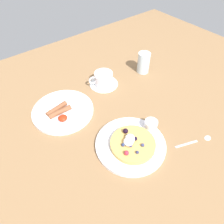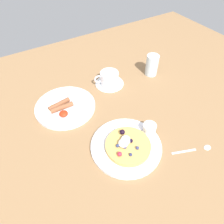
{
  "view_description": "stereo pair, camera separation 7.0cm",
  "coord_description": "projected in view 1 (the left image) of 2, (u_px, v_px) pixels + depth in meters",
  "views": [
    {
      "loc": [
        -0.33,
        -0.45,
        0.64
      ],
      "look_at": [
        0.03,
        0.01,
        0.04
      ],
      "focal_mm": 33.29,
      "sensor_mm": 36.0,
      "label": 1
    },
    {
      "loc": [
        -0.27,
        -0.49,
        0.64
      ],
      "look_at": [
        0.03,
        0.01,
        0.04
      ],
      "focal_mm": 33.29,
      "sensor_mm": 36.0,
      "label": 2
    }
  ],
  "objects": [
    {
      "name": "breakfast_plate",
      "position": [
        63.0,
        111.0,
        0.88
      ],
      "size": [
        0.26,
        0.26,
        0.01
      ],
      "primitive_type": "cylinder",
      "color": "white",
      "rests_on": "ground_plane"
    },
    {
      "name": "coffee_cup",
      "position": [
        103.0,
        78.0,
        0.99
      ],
      "size": [
        0.12,
        0.09,
        0.06
      ],
      "color": "white",
      "rests_on": "coffee_saucer"
    },
    {
      "name": "teaspoon",
      "position": [
        200.0,
        140.0,
        0.78
      ],
      "size": [
        0.15,
        0.06,
        0.01
      ],
      "color": "silver",
      "rests_on": "ground_plane"
    },
    {
      "name": "syrup_ramekin",
      "position": [
        151.0,
        124.0,
        0.8
      ],
      "size": [
        0.05,
        0.05,
        0.03
      ],
      "color": "white",
      "rests_on": "pancake_plate"
    },
    {
      "name": "ground_plane",
      "position": [
        107.0,
        125.0,
        0.85
      ],
      "size": [
        2.1,
        1.48,
        0.03
      ],
      "primitive_type": "cube",
      "color": "olive"
    },
    {
      "name": "fried_breakfast",
      "position": [
        57.0,
        112.0,
        0.85
      ],
      "size": [
        0.12,
        0.11,
        0.02
      ],
      "color": "brown",
      "rests_on": "breakfast_plate"
    },
    {
      "name": "pancake_plate",
      "position": [
        131.0,
        144.0,
        0.76
      ],
      "size": [
        0.26,
        0.26,
        0.01
      ],
      "primitive_type": "cylinder",
      "color": "white",
      "rests_on": "ground_plane"
    },
    {
      "name": "water_glass",
      "position": [
        144.0,
        63.0,
        1.05
      ],
      "size": [
        0.06,
        0.06,
        0.11
      ],
      "primitive_type": "cylinder",
      "color": "silver",
      "rests_on": "ground_plane"
    },
    {
      "name": "coffee_saucer",
      "position": [
        104.0,
        84.0,
        1.01
      ],
      "size": [
        0.14,
        0.14,
        0.01
      ],
      "primitive_type": "cylinder",
      "color": "white",
      "rests_on": "ground_plane"
    },
    {
      "name": "pancake_with_berries",
      "position": [
        131.0,
        144.0,
        0.74
      ],
      "size": [
        0.16,
        0.16,
        0.04
      ],
      "color": "tan",
      "rests_on": "pancake_plate"
    }
  ]
}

